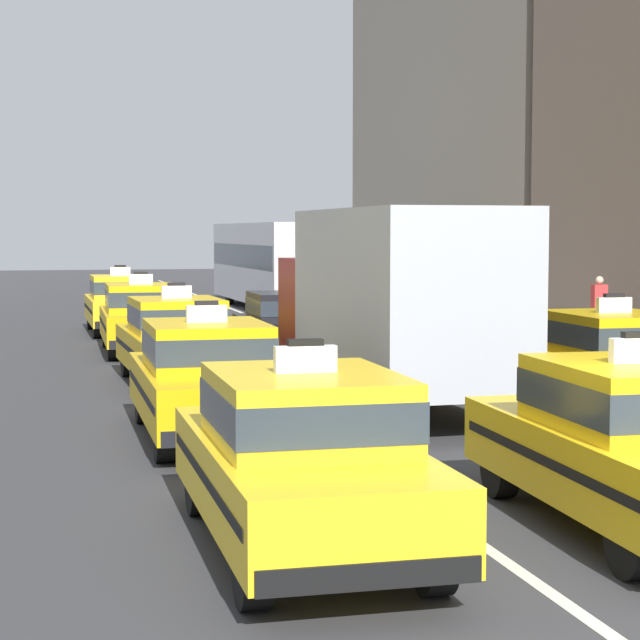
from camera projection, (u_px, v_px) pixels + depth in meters
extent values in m
cube|color=silver|center=(199.00, 347.00, 29.01)|extent=(0.14, 80.00, 0.01)
cube|color=silver|center=(322.00, 344.00, 29.78)|extent=(0.14, 80.00, 0.01)
cube|color=gray|center=(612.00, 356.00, 26.29)|extent=(4.00, 90.00, 0.15)
cylinder|color=black|center=(200.00, 484.00, 11.85)|extent=(0.24, 0.64, 0.64)
cylinder|color=black|center=(338.00, 477.00, 12.19)|extent=(0.24, 0.64, 0.64)
cylinder|color=black|center=(252.00, 568.00, 8.88)|extent=(0.24, 0.64, 0.64)
cylinder|color=black|center=(433.00, 556.00, 9.23)|extent=(0.24, 0.64, 0.64)
cube|color=yellow|center=(302.00, 478.00, 10.51)|extent=(1.83, 4.51, 0.70)
cube|color=black|center=(302.00, 472.00, 10.51)|extent=(1.85, 4.15, 0.10)
cube|color=yellow|center=(305.00, 408.00, 10.31)|extent=(1.61, 2.11, 0.64)
cube|color=#2D3842|center=(305.00, 408.00, 10.31)|extent=(1.63, 2.13, 0.35)
cube|color=white|center=(305.00, 359.00, 10.28)|extent=(0.56, 0.12, 0.24)
cube|color=black|center=(305.00, 342.00, 10.27)|extent=(0.32, 0.11, 0.06)
cube|color=black|center=(258.00, 458.00, 12.67)|extent=(1.71, 0.15, 0.20)
cube|color=black|center=(368.00, 575.00, 8.39)|extent=(1.71, 0.15, 0.20)
cylinder|color=black|center=(144.00, 402.00, 17.50)|extent=(0.25, 0.64, 0.64)
cylinder|color=black|center=(240.00, 399.00, 17.84)|extent=(0.25, 0.64, 0.64)
cylinder|color=black|center=(164.00, 437.00, 14.53)|extent=(0.25, 0.64, 0.64)
cylinder|color=black|center=(279.00, 433.00, 14.87)|extent=(0.25, 0.64, 0.64)
cube|color=yellow|center=(206.00, 392.00, 16.16)|extent=(1.84, 4.52, 0.70)
cube|color=black|center=(206.00, 388.00, 16.15)|extent=(1.86, 4.16, 0.10)
cube|color=yellow|center=(207.00, 345.00, 15.96)|extent=(1.62, 2.11, 0.64)
cube|color=#2D3842|center=(207.00, 345.00, 15.96)|extent=(1.64, 2.13, 0.35)
cube|color=white|center=(207.00, 314.00, 15.93)|extent=(0.56, 0.12, 0.24)
cube|color=black|center=(206.00, 303.00, 15.91)|extent=(0.32, 0.11, 0.06)
cube|color=black|center=(187.00, 388.00, 18.32)|extent=(1.71, 0.15, 0.20)
cube|color=black|center=(231.00, 436.00, 14.03)|extent=(1.71, 0.15, 0.20)
cylinder|color=black|center=(128.00, 361.00, 23.12)|extent=(0.26, 0.65, 0.64)
cylinder|color=black|center=(200.00, 358.00, 23.53)|extent=(0.26, 0.65, 0.64)
cylinder|color=black|center=(147.00, 380.00, 20.19)|extent=(0.26, 0.65, 0.64)
cylinder|color=black|center=(230.00, 377.00, 20.59)|extent=(0.26, 0.65, 0.64)
cube|color=yellow|center=(176.00, 350.00, 21.83)|extent=(1.95, 4.56, 0.70)
cube|color=black|center=(176.00, 347.00, 21.83)|extent=(1.95, 4.20, 0.10)
cube|color=yellow|center=(177.00, 315.00, 21.63)|extent=(1.67, 2.15, 0.64)
cube|color=#2D3842|center=(177.00, 315.00, 21.63)|extent=(1.69, 2.17, 0.35)
cube|color=white|center=(176.00, 292.00, 21.60)|extent=(0.56, 0.14, 0.24)
cube|color=black|center=(176.00, 284.00, 21.59)|extent=(0.32, 0.12, 0.06)
cube|color=black|center=(160.00, 351.00, 23.97)|extent=(1.71, 0.20, 0.20)
cube|color=black|center=(196.00, 377.00, 19.73)|extent=(1.71, 0.20, 0.20)
cylinder|color=black|center=(107.00, 335.00, 28.96)|extent=(0.25, 0.64, 0.64)
cylinder|color=black|center=(166.00, 333.00, 29.29)|extent=(0.25, 0.64, 0.64)
cylinder|color=black|center=(113.00, 346.00, 25.99)|extent=(0.25, 0.64, 0.64)
cylinder|color=black|center=(178.00, 345.00, 26.31)|extent=(0.25, 0.64, 0.64)
cube|color=yellow|center=(141.00, 325.00, 27.61)|extent=(1.89, 4.54, 0.70)
cube|color=black|center=(141.00, 323.00, 27.61)|extent=(1.91, 4.18, 0.10)
cube|color=yellow|center=(141.00, 298.00, 27.41)|extent=(1.64, 2.13, 0.64)
cube|color=#2D3842|center=(141.00, 298.00, 27.41)|extent=(1.66, 2.15, 0.35)
cube|color=white|center=(141.00, 279.00, 27.38)|extent=(0.56, 0.13, 0.24)
cube|color=black|center=(141.00, 273.00, 27.37)|extent=(0.32, 0.12, 0.06)
cube|color=black|center=(135.00, 328.00, 29.78)|extent=(1.71, 0.18, 0.20)
cube|color=black|center=(148.00, 344.00, 25.48)|extent=(1.71, 0.18, 0.20)
cylinder|color=black|center=(91.00, 319.00, 34.30)|extent=(0.24, 0.64, 0.64)
cylinder|color=black|center=(141.00, 318.00, 34.67)|extent=(0.24, 0.64, 0.64)
cylinder|color=black|center=(98.00, 327.00, 31.35)|extent=(0.24, 0.64, 0.64)
cylinder|color=black|center=(152.00, 326.00, 31.71)|extent=(0.24, 0.64, 0.64)
cube|color=yellow|center=(120.00, 310.00, 32.98)|extent=(1.83, 4.51, 0.70)
cube|color=black|center=(120.00, 308.00, 32.97)|extent=(1.85, 4.15, 0.10)
cube|color=yellow|center=(120.00, 287.00, 32.78)|extent=(1.62, 2.11, 0.64)
cube|color=#2D3842|center=(120.00, 287.00, 32.78)|extent=(1.64, 2.13, 0.35)
cube|color=white|center=(120.00, 271.00, 32.75)|extent=(0.56, 0.12, 0.24)
cube|color=black|center=(120.00, 266.00, 32.74)|extent=(0.32, 0.11, 0.06)
cube|color=black|center=(115.00, 313.00, 35.13)|extent=(1.71, 0.15, 0.20)
cube|color=black|center=(127.00, 325.00, 30.86)|extent=(1.71, 0.15, 0.20)
cylinder|color=black|center=(500.00, 468.00, 12.63)|extent=(0.26, 0.65, 0.64)
cylinder|color=black|center=(624.00, 463.00, 12.94)|extent=(0.26, 0.65, 0.64)
cylinder|color=black|center=(633.00, 542.00, 9.65)|extent=(0.26, 0.65, 0.64)
cube|color=yellow|center=(628.00, 461.00, 11.27)|extent=(1.94, 4.55, 0.70)
cube|color=black|center=(629.00, 456.00, 11.26)|extent=(1.95, 4.19, 0.10)
cube|color=yellow|center=(637.00, 396.00, 11.07)|extent=(1.66, 2.15, 0.64)
cube|color=#2D3842|center=(637.00, 396.00, 11.07)|extent=(1.69, 2.17, 0.35)
cube|color=white|center=(638.00, 350.00, 11.04)|extent=(0.56, 0.14, 0.24)
cube|color=black|center=(639.00, 335.00, 11.02)|extent=(0.32, 0.12, 0.06)
cube|color=black|center=(539.00, 445.00, 13.44)|extent=(1.71, 0.19, 0.20)
cylinder|color=black|center=(311.00, 380.00, 20.13)|extent=(0.25, 0.65, 0.64)
cylinder|color=black|center=(413.00, 376.00, 20.62)|extent=(0.25, 0.65, 0.64)
cylinder|color=black|center=(381.00, 414.00, 16.37)|extent=(0.25, 0.65, 0.64)
cylinder|color=black|center=(504.00, 409.00, 16.87)|extent=(0.25, 0.65, 0.64)
cube|color=maroon|center=(347.00, 315.00, 21.24)|extent=(2.15, 2.25, 2.10)
cube|color=#2D3842|center=(331.00, 296.00, 22.24)|extent=(1.93, 0.10, 0.76)
cube|color=#B2B7C1|center=(406.00, 295.00, 18.06)|extent=(2.42, 5.25, 2.70)
cylinder|color=black|center=(244.00, 344.00, 26.64)|extent=(0.25, 0.64, 0.64)
cylinder|color=black|center=(305.00, 342.00, 26.97)|extent=(0.25, 0.64, 0.64)
cylinder|color=black|center=(267.00, 357.00, 23.88)|extent=(0.25, 0.64, 0.64)
cylinder|color=black|center=(334.00, 355.00, 24.22)|extent=(0.25, 0.64, 0.64)
cube|color=black|center=(287.00, 334.00, 25.40)|extent=(1.80, 4.32, 0.66)
cube|color=black|center=(288.00, 306.00, 25.26)|extent=(1.58, 1.92, 0.60)
cube|color=#2D3842|center=(288.00, 306.00, 25.26)|extent=(1.60, 1.94, 0.33)
cylinder|color=black|center=(523.00, 386.00, 19.35)|extent=(0.24, 0.64, 0.64)
cylinder|color=black|center=(603.00, 383.00, 19.72)|extent=(0.24, 0.64, 0.64)
cylinder|color=black|center=(613.00, 414.00, 16.40)|extent=(0.24, 0.64, 0.64)
cube|color=yellow|center=(608.00, 375.00, 18.03)|extent=(1.82, 4.51, 0.70)
cube|color=black|center=(608.00, 372.00, 18.03)|extent=(1.84, 4.15, 0.10)
cube|color=yellow|center=(613.00, 333.00, 17.83)|extent=(1.61, 2.11, 0.64)
cube|color=#2D3842|center=(613.00, 333.00, 17.83)|extent=(1.63, 2.13, 0.35)
cube|color=white|center=(614.00, 305.00, 17.80)|extent=(0.56, 0.12, 0.24)
cube|color=black|center=(614.00, 295.00, 17.79)|extent=(0.32, 0.11, 0.06)
cube|color=black|center=(546.00, 374.00, 20.18)|extent=(1.71, 0.15, 0.20)
cylinder|color=black|center=(412.00, 351.00, 25.01)|extent=(0.25, 0.64, 0.64)
cylinder|color=black|center=(475.00, 349.00, 25.38)|extent=(0.25, 0.64, 0.64)
cylinder|color=black|center=(465.00, 367.00, 22.06)|extent=(0.25, 0.64, 0.64)
cylinder|color=black|center=(535.00, 365.00, 22.43)|extent=(0.25, 0.64, 0.64)
cube|color=yellow|center=(470.00, 341.00, 23.69)|extent=(1.86, 4.52, 0.70)
cube|color=black|center=(470.00, 338.00, 23.69)|extent=(1.87, 4.16, 0.10)
cube|color=yellow|center=(473.00, 309.00, 23.50)|extent=(1.63, 2.12, 0.64)
cube|color=#2D3842|center=(473.00, 309.00, 23.50)|extent=(1.65, 2.14, 0.35)
cube|color=white|center=(474.00, 287.00, 23.46)|extent=(0.56, 0.13, 0.24)
cube|color=black|center=(474.00, 280.00, 23.45)|extent=(0.32, 0.11, 0.06)
cube|color=black|center=(433.00, 343.00, 25.84)|extent=(1.71, 0.16, 0.20)
cube|color=black|center=(515.00, 365.00, 21.58)|extent=(1.71, 0.16, 0.20)
cylinder|color=black|center=(340.00, 329.00, 30.68)|extent=(0.26, 0.65, 0.64)
cylinder|color=black|center=(392.00, 328.00, 31.09)|extent=(0.26, 0.65, 0.64)
cylinder|color=black|center=(377.00, 339.00, 27.75)|extent=(0.26, 0.65, 0.64)
cylinder|color=black|center=(434.00, 338.00, 28.16)|extent=(0.26, 0.65, 0.64)
cube|color=yellow|center=(385.00, 319.00, 29.40)|extent=(1.98, 4.57, 0.70)
cube|color=black|center=(385.00, 317.00, 29.39)|extent=(1.98, 4.21, 0.10)
cube|color=yellow|center=(387.00, 294.00, 29.20)|extent=(1.68, 2.16, 0.64)
cube|color=#2D3842|center=(387.00, 294.00, 29.20)|extent=(1.70, 2.18, 0.35)
cube|color=white|center=(387.00, 276.00, 29.17)|extent=(0.56, 0.14, 0.24)
cube|color=black|center=(387.00, 270.00, 29.16)|extent=(0.32, 0.12, 0.06)
cube|color=black|center=(358.00, 323.00, 31.53)|extent=(1.71, 0.21, 0.20)
cube|color=black|center=(416.00, 337.00, 27.30)|extent=(1.71, 0.21, 0.20)
cylinder|color=black|center=(303.00, 315.00, 35.93)|extent=(0.26, 0.65, 0.64)
cylinder|color=black|center=(348.00, 314.00, 36.32)|extent=(0.26, 0.65, 0.64)
cylinder|color=black|center=(330.00, 322.00, 32.99)|extent=(0.26, 0.65, 0.64)
cylinder|color=black|center=(378.00, 321.00, 33.38)|extent=(0.26, 0.65, 0.64)
cube|color=yellow|center=(339.00, 306.00, 34.63)|extent=(1.91, 4.54, 0.70)
cube|color=black|center=(339.00, 304.00, 34.63)|extent=(1.93, 4.19, 0.10)
cube|color=yellow|center=(341.00, 284.00, 34.43)|extent=(1.65, 2.14, 0.64)
cube|color=#2D3842|center=(341.00, 284.00, 34.43)|extent=(1.67, 2.16, 0.35)
cube|color=white|center=(341.00, 269.00, 34.40)|extent=(0.56, 0.13, 0.24)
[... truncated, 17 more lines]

